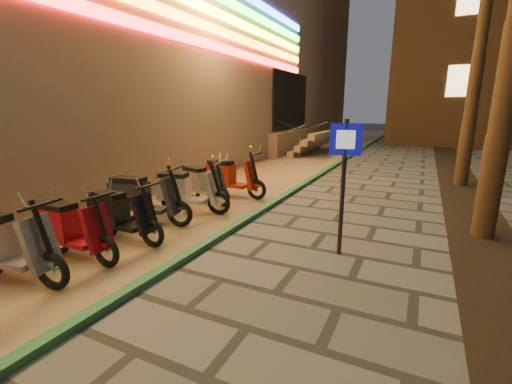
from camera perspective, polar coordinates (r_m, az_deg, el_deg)
The scene contains 11 objects.
parking_strip at distance 11.85m, azimuth 0.45°, elevation 2.10°, with size 3.40×60.00×0.01m, color #8C7251.
green_curb at distance 11.23m, azimuth 8.31°, elevation 1.53°, with size 0.18×60.00×0.10m, color #256338.
planting_strip at distance 6.09m, azimuth 35.71°, elevation -12.05°, with size 1.20×40.00×0.02m, color black.
pedestrian_sign at distance 5.64m, azimuth 14.44°, elevation 3.66°, with size 0.49×0.12×2.24m.
scooter_6 at distance 5.98m, azimuth -36.53°, elevation -7.08°, with size 1.79×0.72×1.25m.
scooter_7 at distance 6.33m, azimuth -28.62°, elevation -5.28°, with size 1.67×0.59×1.18m.
scooter_8 at distance 6.80m, azimuth -21.89°, elevation -3.43°, with size 1.64×0.58×1.16m.
scooter_9 at distance 7.60m, azimuth -18.53°, elevation -0.95°, with size 1.84×0.81×1.29m.
scooter_10 at distance 8.15m, azimuth -11.80°, elevation 0.23°, with size 1.74×0.85×1.23m.
scooter_11 at distance 9.08m, azimuth -9.13°, elevation 1.54°, with size 1.64×0.81×1.16m.
scooter_12 at distance 9.55m, azimuth -4.49°, elevation 2.60°, with size 1.82×0.64×1.28m.
Camera 1 is at (2.40, -0.48, 2.39)m, focal length 24.00 mm.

